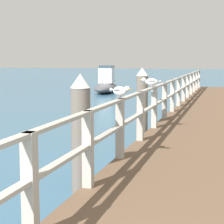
# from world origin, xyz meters

# --- Properties ---
(pier_deck) EXTENTS (2.31, 23.43, 0.35)m
(pier_deck) POSITION_xyz_m (0.00, 11.71, 0.18)
(pier_deck) COLOR brown
(pier_deck) RESTS_ON ground_plane
(pier_railing) EXTENTS (0.12, 21.95, 0.96)m
(pier_railing) POSITION_xyz_m (-1.07, 11.71, 0.95)
(pier_railing) COLOR #B2ADA3
(pier_railing) RESTS_ON pier_deck
(dock_piling_near) EXTENTS (0.29, 0.29, 1.73)m
(dock_piling_near) POSITION_xyz_m (-1.45, 4.71, 0.88)
(dock_piling_near) COLOR #6B6056
(dock_piling_near) RESTS_ON ground_plane
(dock_piling_far) EXTENTS (0.29, 0.29, 1.73)m
(dock_piling_far) POSITION_xyz_m (-1.45, 9.03, 0.88)
(dock_piling_far) COLOR #6B6056
(dock_piling_far) RESTS_ON ground_plane
(seagull_foreground) EXTENTS (0.42, 0.30, 0.21)m
(seagull_foreground) POSITION_xyz_m (-1.07, 5.45, 1.45)
(seagull_foreground) COLOR white
(seagull_foreground) RESTS_ON pier_railing
(seagull_background) EXTENTS (0.48, 0.19, 0.21)m
(seagull_background) POSITION_xyz_m (-1.08, 8.21, 1.45)
(seagull_background) COLOR white
(seagull_background) RESTS_ON pier_railing
(boat_1) EXTENTS (1.84, 4.29, 1.56)m
(boat_1) POSITION_xyz_m (-6.36, 22.39, 0.51)
(boat_1) COLOR #4C4C51
(boat_1) RESTS_ON ground_plane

